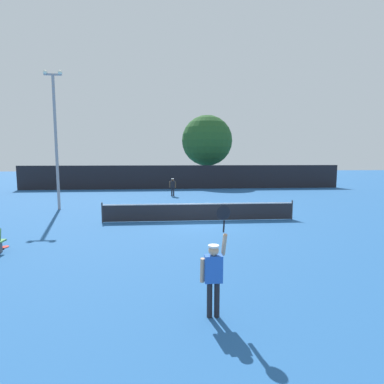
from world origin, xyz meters
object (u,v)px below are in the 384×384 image
Objects in this scene: parked_car_mid at (230,178)px; tennis_ball at (199,216)px; spare_racket at (4,247)px; large_tree at (207,141)px; player_receiving at (173,185)px; parked_car_near at (118,179)px; light_pole at (56,132)px; player_serving at (214,270)px.

tennis_ball is at bearing -109.96° from parked_car_mid.
parked_car_mid reaches higher than spare_racket.
parked_car_mid is (3.23, 1.59, -4.65)m from large_tree.
large_tree reaches higher than player_receiving.
parked_car_near is at bearing 110.69° from tennis_ball.
large_tree reaches higher than parked_car_near.
player_receiving is at bearing -112.19° from large_tree.
spare_racket is 0.06× the size of light_pole.
light_pole is 2.06× the size of parked_car_near.
player_receiving is 0.36× the size of parked_car_mid.
large_tree is at bearing 66.64° from spare_racket.
parked_car_near reaches higher than spare_racket.
player_serving is 0.27× the size of light_pole.
player_serving is 35.90× the size of tennis_ball.
light_pole is at bearing 39.28° from player_receiving.
player_receiving is 3.03× the size of spare_racket.
player_receiving is at bearing 98.38° from tennis_ball.
player_serving is 17.06m from light_pole.
large_tree is at bearing -157.69° from parked_car_mid.
large_tree is 11.90m from parked_car_near.
parked_car_near is at bearing 86.42° from light_pole.
parked_car_mid is at bearing -121.61° from player_receiving.
parked_car_near is 1.00× the size of parked_car_mid.
player_receiving is 9.50m from tennis_ball.
light_pole is (-8.15, 14.46, 3.96)m from player_serving.
player_serving is at bearing -60.61° from light_pole.
parked_car_mid is (15.27, 18.66, -4.25)m from light_pole.
light_pole is 1.05× the size of large_tree.
large_tree is (4.42, 10.84, 4.47)m from player_receiving.
parked_car_near is 14.19m from parked_car_mid.
parked_car_mid is (7.13, 33.12, -0.28)m from player_serving.
tennis_ball is 0.01× the size of large_tree.
parked_car_near is (-7.89, 20.89, 0.74)m from tennis_ball.
player_serving is 11.42m from tennis_ball.
spare_racket is at bearing 65.81° from player_receiving.
large_tree is at bearing 0.29° from parked_car_near.
player_receiving reaches higher than spare_racket.
tennis_ball is 0.02× the size of parked_car_near.
spare_racket is 10.11m from light_pole.
spare_racket is 26.52m from parked_car_near.
light_pole reaches higher than spare_racket.
player_serving is 32.99m from parked_car_near.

